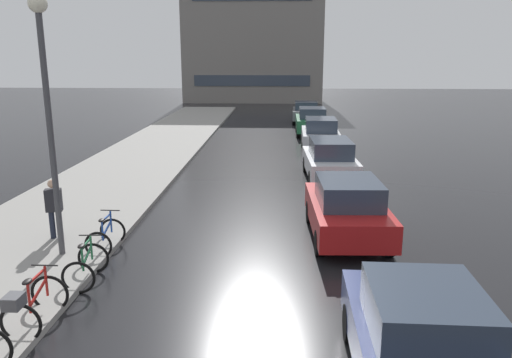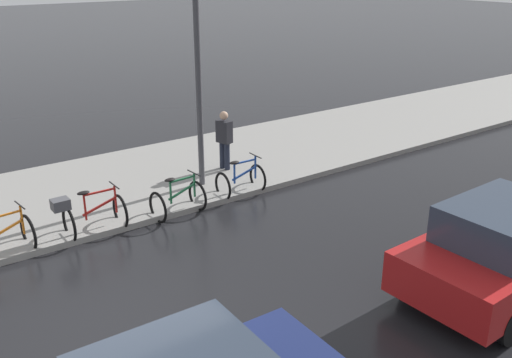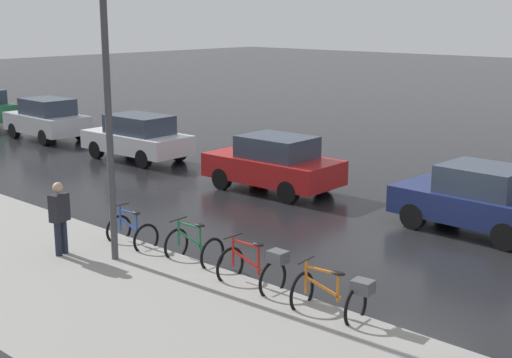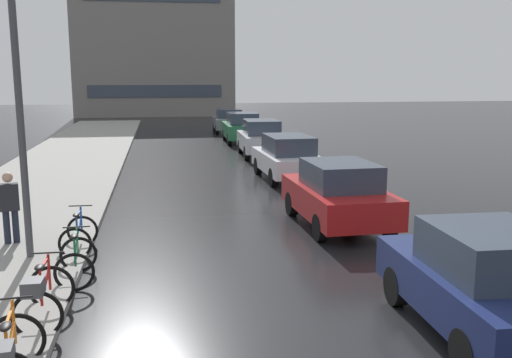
% 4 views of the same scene
% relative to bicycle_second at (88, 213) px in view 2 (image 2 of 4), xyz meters
% --- Properties ---
extents(ground_plane, '(140.00, 140.00, 0.00)m').
position_rel_bicycle_second_xyz_m(ground_plane, '(3.85, -1.03, -0.51)').
color(ground_plane, black).
extents(sidewalk_kerb, '(4.80, 60.00, 0.14)m').
position_rel_bicycle_second_xyz_m(sidewalk_kerb, '(-2.15, 8.97, -0.44)').
color(sidewalk_kerb, gray).
rests_on(sidewalk_kerb, ground).
extents(bicycle_second, '(0.75, 1.42, 1.01)m').
position_rel_bicycle_second_xyz_m(bicycle_second, '(0.00, 0.00, 0.00)').
color(bicycle_second, black).
rests_on(bicycle_second, ground).
extents(bicycle_third, '(0.78, 1.13, 0.95)m').
position_rel_bicycle_second_xyz_m(bicycle_third, '(0.22, 1.96, -0.11)').
color(bicycle_third, black).
rests_on(bicycle_third, ground).
extents(bicycle_farthest, '(0.71, 1.08, 0.95)m').
position_rel_bicycle_second_xyz_m(bicycle_farthest, '(0.03, 3.77, -0.12)').
color(bicycle_farthest, black).
rests_on(bicycle_farthest, ground).
extents(car_red, '(2.02, 4.11, 1.65)m').
position_rel_bicycle_second_xyz_m(car_red, '(6.18, 4.97, 0.32)').
color(car_red, '#AD1919').
rests_on(car_red, ground).
extents(pedestrian, '(0.45, 0.33, 1.71)m').
position_rel_bicycle_second_xyz_m(pedestrian, '(-1.45, 4.27, 0.46)').
color(pedestrian, '#1E2333').
rests_on(pedestrian, ground).
extents(streetlamp, '(0.41, 0.41, 6.08)m').
position_rel_bicycle_second_xyz_m(streetlamp, '(-0.86, 3.21, 3.50)').
color(streetlamp, '#424247').
rests_on(streetlamp, ground).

